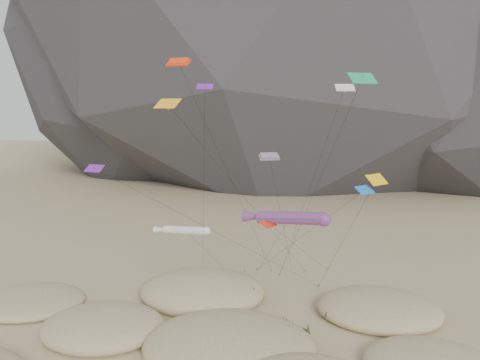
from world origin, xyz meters
TOP-DOWN VIEW (x-y plane):
  - dunes at (-2.24, 4.31)m, footprint 51.87×37.16m
  - dune_grass at (-1.25, 3.86)m, footprint 42.18×29.58m
  - kite_stakes at (2.80, 24.06)m, footprint 16.93×6.18m
  - rainbow_tube_kite at (5.89, 7.30)m, footprint 8.65×15.97m
  - white_tube_kite at (-5.06, 11.98)m, footprint 6.56×14.02m
  - orange_parafoil at (-4.78, 11.22)m, footprint 9.72×14.82m
  - multi_parafoil at (3.70, 15.36)m, footprint 3.68×11.59m
  - delta_kites at (4.32, 11.45)m, footprint 30.81×20.79m

SIDE VIEW (x-z plane):
  - kite_stakes at x=2.80m, z-range 0.00..0.30m
  - dunes at x=-2.24m, z-range -1.23..2.74m
  - dune_grass at x=-1.25m, z-range 0.06..1.65m
  - white_tube_kite at x=-5.06m, z-range 4.11..13.68m
  - rainbow_tube_kite at x=5.89m, z-range 5.36..18.01m
  - multi_parafoil at x=3.70m, z-range 7.79..24.63m
  - delta_kites at x=4.32m, z-range 6.13..30.94m
  - orange_parafoil at x=-4.78m, z-range 12.32..38.68m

